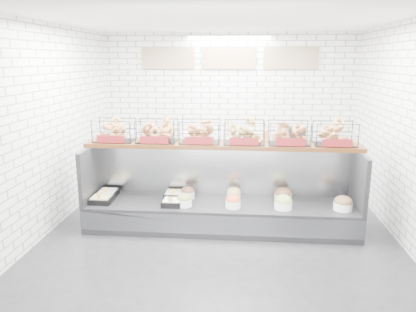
# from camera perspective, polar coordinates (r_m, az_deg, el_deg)

# --- Properties ---
(ground) EXTENTS (5.50, 5.50, 0.00)m
(ground) POSITION_cam_1_polar(r_m,az_deg,el_deg) (5.97, 1.60, -11.12)
(ground) COLOR black
(ground) RESTS_ON ground
(room_shell) EXTENTS (5.02, 5.51, 3.01)m
(room_shell) POSITION_cam_1_polar(r_m,az_deg,el_deg) (6.05, 2.08, 9.43)
(room_shell) COLOR silver
(room_shell) RESTS_ON ground
(display_case) EXTENTS (4.00, 0.90, 1.20)m
(display_case) POSITION_cam_1_polar(r_m,az_deg,el_deg) (6.16, 1.89, -7.04)
(display_case) COLOR black
(display_case) RESTS_ON ground
(bagel_shelf) EXTENTS (4.10, 0.50, 0.40)m
(bagel_shelf) POSITION_cam_1_polar(r_m,az_deg,el_deg) (6.05, 2.06, 3.11)
(bagel_shelf) COLOR #3B1E0C
(bagel_shelf) RESTS_ON display_case
(prep_counter) EXTENTS (4.00, 0.60, 1.20)m
(prep_counter) POSITION_cam_1_polar(r_m,az_deg,el_deg) (8.11, 2.63, -0.93)
(prep_counter) COLOR #93969B
(prep_counter) RESTS_ON ground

